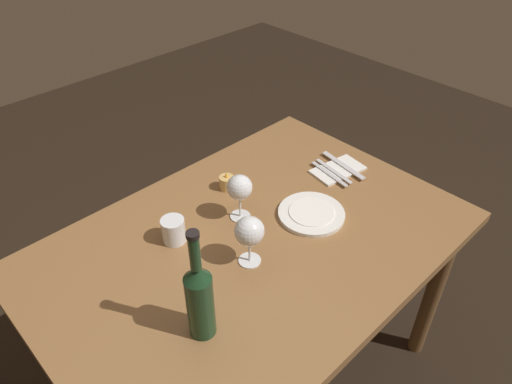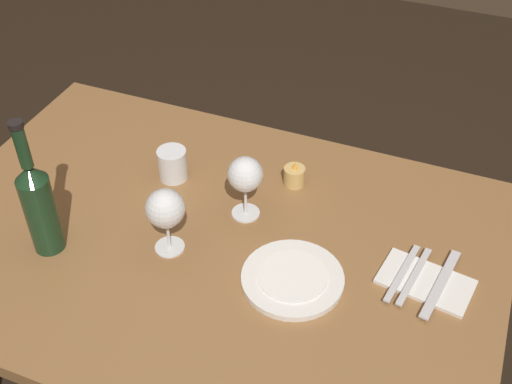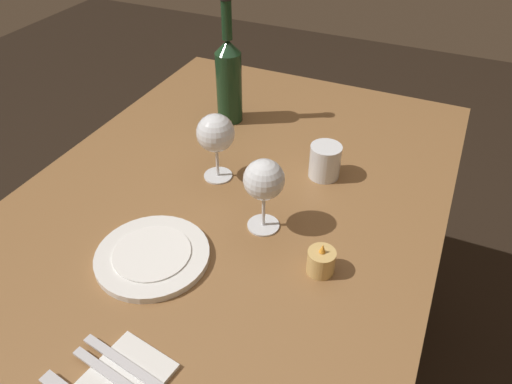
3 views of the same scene
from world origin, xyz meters
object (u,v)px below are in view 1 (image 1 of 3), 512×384
object	(u,v)px
folded_napkin	(338,170)
fork_inner	(334,171)
wine_bottle	(200,298)
wine_glass_left	(240,188)
water_tumbler	(174,231)
votive_candle	(227,183)
table_knife	(343,165)
fork_outer	(329,174)
wine_glass_right	(249,232)
dinner_plate	(311,214)

from	to	relation	value
folded_napkin	fork_inner	bearing A→B (deg)	-180.00
wine_bottle	wine_glass_left	bearing A→B (deg)	35.40
water_tumbler	folded_napkin	distance (m)	0.66
votive_candle	table_knife	distance (m)	0.44
water_tumbler	wine_glass_left	bearing A→B (deg)	-15.03
fork_outer	wine_glass_right	bearing A→B (deg)	-167.83
wine_glass_right	fork_inner	size ratio (longest dim) A/B	0.89
dinner_plate	folded_napkin	distance (m)	0.28
wine_glass_left	wine_bottle	xyz separation A→B (m)	(-0.36, -0.26, 0.01)
folded_napkin	fork_outer	world-z (taller)	fork_outer
dinner_plate	fork_inner	distance (m)	0.25
wine_bottle	water_tumbler	size ratio (longest dim) A/B	4.17
votive_candle	wine_glass_left	bearing A→B (deg)	-115.46
table_knife	votive_candle	bearing A→B (deg)	152.69
wine_glass_left	water_tumbler	distance (m)	0.24
wine_glass_left	water_tumbler	size ratio (longest dim) A/B	2.00
wine_glass_left	fork_inner	size ratio (longest dim) A/B	0.89
wine_glass_left	dinner_plate	xyz separation A→B (m)	(0.17, -0.15, -0.11)
water_tumbler	dinner_plate	distance (m)	0.44
wine_bottle	fork_outer	distance (m)	0.78
wine_glass_right	wine_bottle	distance (m)	0.26
water_tumbler	votive_candle	world-z (taller)	water_tumbler
fork_outer	dinner_plate	bearing A→B (deg)	-155.15
wine_glass_right	fork_inner	distance (m)	0.54
wine_glass_right	wine_bottle	size ratio (longest dim) A/B	0.48
votive_candle	table_knife	size ratio (longest dim) A/B	0.32
wine_glass_right	fork_outer	xyz separation A→B (m)	(0.49, 0.11, -0.10)
folded_napkin	wine_bottle	bearing A→B (deg)	-165.89
wine_bottle	folded_napkin	world-z (taller)	wine_bottle
table_knife	wine_glass_right	bearing A→B (deg)	-169.49
wine_glass_right	wine_bottle	bearing A→B (deg)	-159.54
folded_napkin	wine_glass_left	bearing A→B (deg)	172.35
dinner_plate	table_knife	distance (m)	0.31
fork_outer	table_knife	world-z (taller)	same
water_tumbler	fork_inner	size ratio (longest dim) A/B	0.44
fork_inner	table_knife	distance (m)	0.05
water_tumbler	folded_napkin	world-z (taller)	water_tumbler
wine_glass_left	table_knife	bearing A→B (deg)	-7.16
votive_candle	fork_outer	bearing A→B (deg)	-32.98
wine_glass_right	fork_inner	world-z (taller)	wine_glass_right
fork_inner	folded_napkin	bearing A→B (deg)	0.00
wine_glass_left	wine_glass_right	distance (m)	0.20
wine_glass_left	folded_napkin	xyz separation A→B (m)	(0.43, -0.06, -0.11)
folded_napkin	fork_outer	size ratio (longest dim) A/B	1.14
wine_glass_right	fork_outer	world-z (taller)	wine_glass_right
wine_glass_right	table_knife	xyz separation A→B (m)	(0.57, 0.11, -0.10)
water_tumbler	table_knife	distance (m)	0.69
votive_candle	fork_outer	xyz separation A→B (m)	(0.31, -0.20, -0.01)
wine_glass_left	water_tumbler	world-z (taller)	wine_glass_left
dinner_plate	table_knife	bearing A→B (deg)	18.54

